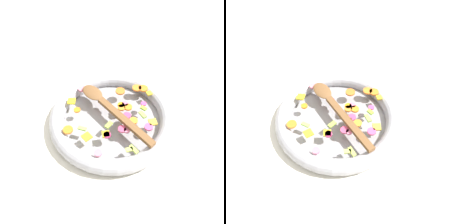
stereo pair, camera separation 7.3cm
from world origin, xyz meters
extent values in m
plane|color=silver|center=(0.00, 0.00, 0.00)|extent=(4.00, 4.00, 0.00)
cylinder|color=gray|center=(0.00, 0.00, 0.01)|extent=(0.38, 0.38, 0.01)
torus|color=#9E9EA5|center=(0.00, 0.00, 0.03)|extent=(0.43, 0.43, 0.05)
cylinder|color=orange|center=(0.00, -0.08, 0.05)|extent=(0.04, 0.04, 0.01)
cylinder|color=orange|center=(-0.13, 0.08, 0.05)|extent=(0.04, 0.04, 0.01)
cylinder|color=orange|center=(0.10, 0.02, 0.05)|extent=(0.05, 0.05, 0.01)
cylinder|color=orange|center=(-0.01, -0.05, 0.05)|extent=(0.03, 0.03, 0.01)
cylinder|color=orange|center=(0.04, -0.04, 0.05)|extent=(0.04, 0.04, 0.01)
cylinder|color=orange|center=(0.15, -0.04, 0.05)|extent=(0.04, 0.04, 0.01)
cylinder|color=orange|center=(0.02, 0.03, 0.05)|extent=(0.03, 0.03, 0.01)
cylinder|color=orange|center=(0.14, -0.02, 0.05)|extent=(0.05, 0.05, 0.01)
cylinder|color=orange|center=(-0.05, 0.11, 0.05)|extent=(0.03, 0.03, 0.01)
cylinder|color=orange|center=(0.03, -0.02, 0.05)|extent=(0.03, 0.03, 0.01)
cylinder|color=orange|center=(0.04, -0.01, 0.05)|extent=(0.03, 0.03, 0.01)
cube|color=#98D152|center=(-0.11, 0.05, 0.05)|extent=(0.02, 0.03, 0.01)
cube|color=#94BD44|center=(-0.05, -0.02, 0.05)|extent=(0.03, 0.02, 0.01)
cube|color=#B7D74E|center=(-0.10, -0.13, 0.05)|extent=(0.02, 0.03, 0.01)
cube|color=#87B933|center=(0.06, -0.09, 0.05)|extent=(0.02, 0.02, 0.01)
cube|color=#BBCB56|center=(-0.10, -0.12, 0.05)|extent=(0.02, 0.02, 0.01)
cube|color=#92C24C|center=(0.04, -0.09, 0.05)|extent=(0.03, 0.03, 0.01)
cylinder|color=#E14B82|center=(0.00, -0.13, 0.05)|extent=(0.04, 0.04, 0.01)
cylinder|color=#DC3F71|center=(0.01, -0.05, 0.05)|extent=(0.04, 0.04, 0.01)
cylinder|color=#D24271|center=(0.02, 0.05, 0.05)|extent=(0.03, 0.03, 0.01)
cylinder|color=#DC6A8D|center=(-0.05, -0.08, 0.05)|extent=(0.02, 0.02, 0.01)
cylinder|color=#D24369|center=(-0.05, -0.06, 0.05)|extent=(0.03, 0.03, 0.01)
cylinder|color=#E34486|center=(0.08, -0.08, 0.05)|extent=(0.02, 0.02, 0.01)
cylinder|color=pink|center=(-0.16, -0.04, 0.05)|extent=(0.02, 0.02, 0.01)
cylinder|color=pink|center=(0.04, 0.15, 0.05)|extent=(0.03, 0.03, 0.01)
cylinder|color=pink|center=(0.05, -0.02, 0.05)|extent=(0.03, 0.03, 0.01)
cylinder|color=#CE2F62|center=(-0.09, -0.03, 0.05)|extent=(0.03, 0.03, 0.01)
cube|color=gold|center=(-0.09, -0.03, 0.05)|extent=(0.03, 0.03, 0.01)
cube|color=gold|center=(0.14, -0.07, 0.05)|extent=(0.03, 0.03, 0.01)
cube|color=yellow|center=(-0.03, 0.15, 0.05)|extent=(0.04, 0.04, 0.01)
cube|color=gold|center=(-0.13, 0.02, 0.05)|extent=(0.03, 0.03, 0.01)
cube|color=gold|center=(0.02, -0.14, 0.05)|extent=(0.04, 0.04, 0.01)
cube|color=brown|center=(-0.02, -0.06, 0.06)|extent=(0.10, 0.24, 0.01)
ellipsoid|color=brown|center=(0.04, 0.10, 0.06)|extent=(0.08, 0.10, 0.01)
camera|label=1|loc=(-0.41, -0.23, 0.61)|focal=35.00mm
camera|label=2|loc=(-0.37, -0.29, 0.61)|focal=35.00mm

